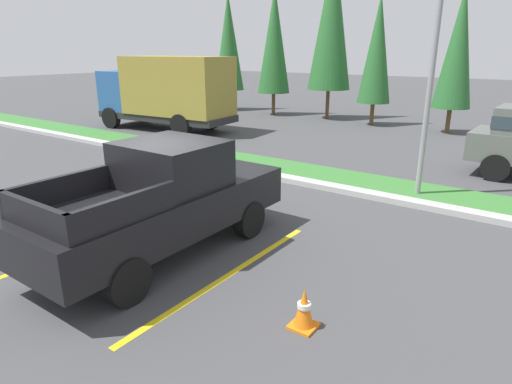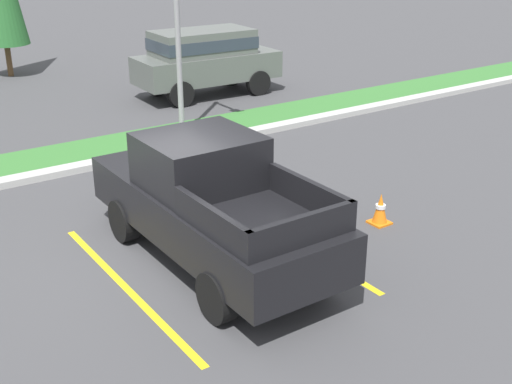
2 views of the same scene
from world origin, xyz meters
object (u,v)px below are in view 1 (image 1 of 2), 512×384
at_px(cypress_tree_center, 332,19).
at_px(cypress_tree_right_inner, 377,50).
at_px(street_light, 433,47).
at_px(cypress_tree_leftmost, 229,42).
at_px(traffic_cone, 304,309).
at_px(cypress_tree_rightmost, 458,48).
at_px(cypress_tree_left_inner, 274,40).
at_px(cargo_truck_distant, 167,91).
at_px(pickup_truck_main, 164,200).

distance_m(cypress_tree_center, cypress_tree_right_inner, 3.37).
distance_m(street_light, cypress_tree_leftmost, 18.52).
distance_m(cypress_tree_right_inner, traffic_cone, 18.32).
height_order(street_light, cypress_tree_rightmost, cypress_tree_rightmost).
height_order(street_light, cypress_tree_center, cypress_tree_center).
bearing_deg(cypress_tree_leftmost, cypress_tree_left_inner, -3.88).
bearing_deg(cypress_tree_leftmost, cargo_truck_distant, -73.12).
distance_m(pickup_truck_main, cypress_tree_center, 18.50).
bearing_deg(cypress_tree_right_inner, cargo_truck_distant, -136.54).
height_order(cargo_truck_distant, cypress_tree_rightmost, cypress_tree_rightmost).
bearing_deg(cypress_tree_left_inner, cypress_tree_leftmost, 176.12).
height_order(cargo_truck_distant, street_light, street_light).
xyz_separation_m(cypress_tree_right_inner, traffic_cone, (5.73, -17.07, -3.39)).
xyz_separation_m(cypress_tree_left_inner, traffic_cone, (11.90, -17.29, -3.89)).
height_order(cypress_tree_leftmost, cypress_tree_rightmost, cypress_tree_leftmost).
bearing_deg(cypress_tree_right_inner, cypress_tree_center, 165.92).
bearing_deg(cypress_tree_left_inner, traffic_cone, -55.45).
distance_m(cargo_truck_distant, traffic_cone, 16.62).
relative_size(cypress_tree_left_inner, traffic_cone, 11.84).
distance_m(cypress_tree_rightmost, traffic_cone, 17.40).
height_order(pickup_truck_main, cypress_tree_rightmost, cypress_tree_rightmost).
distance_m(cargo_truck_distant, cypress_tree_left_inner, 7.72).
bearing_deg(cypress_tree_rightmost, cypress_tree_center, 172.55).
relative_size(street_light, cypress_tree_left_inner, 0.90).
xyz_separation_m(cargo_truck_distant, traffic_cone, (13.15, -10.04, -1.56)).
distance_m(cargo_truck_distant, street_light, 13.30).
bearing_deg(cypress_tree_left_inner, street_light, -42.78).
height_order(cypress_tree_left_inner, cypress_tree_center, cypress_tree_center).
relative_size(pickup_truck_main, cypress_tree_leftmost, 0.75).
xyz_separation_m(cypress_tree_right_inner, cypress_tree_rightmost, (3.72, -0.14, 0.09)).
distance_m(pickup_truck_main, cypress_tree_rightmost, 16.63).
relative_size(cypress_tree_center, traffic_cone, 14.83).
height_order(pickup_truck_main, street_light, street_light).
height_order(cargo_truck_distant, cypress_tree_center, cypress_tree_center).
bearing_deg(traffic_cone, cargo_truck_distant, 142.65).
distance_m(cypress_tree_left_inner, traffic_cone, 21.35).
height_order(street_light, traffic_cone, street_light).
distance_m(cypress_tree_center, cypress_tree_rightmost, 6.84).
relative_size(cypress_tree_leftmost, cypress_tree_right_inner, 1.12).
bearing_deg(pickup_truck_main, cypress_tree_center, 107.11).
bearing_deg(cypress_tree_right_inner, pickup_truck_main, -81.71).
distance_m(pickup_truck_main, traffic_cone, 3.46).
xyz_separation_m(cypress_tree_leftmost, cypress_tree_center, (6.80, 0.27, 1.12)).
relative_size(pickup_truck_main, street_light, 0.82).
relative_size(cargo_truck_distant, traffic_cone, 11.62).
relative_size(cargo_truck_distant, cypress_tree_right_inner, 1.12).
bearing_deg(cypress_tree_left_inner, cypress_tree_center, 8.80).
xyz_separation_m(pickup_truck_main, street_light, (2.90, 6.09, 2.70)).
bearing_deg(cypress_tree_leftmost, cypress_tree_right_inner, -2.70).
height_order(cypress_tree_leftmost, cypress_tree_center, cypress_tree_center).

